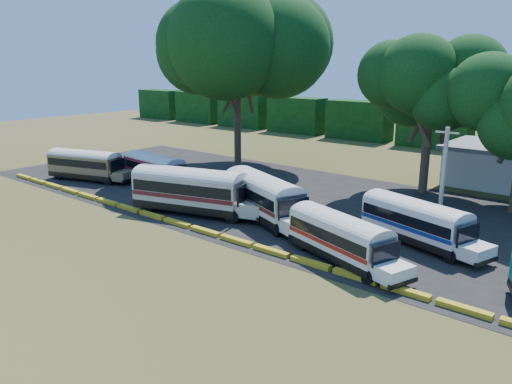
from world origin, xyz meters
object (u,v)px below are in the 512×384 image
Objects in this scene: bus_cream_west at (192,188)px; tree_west at (237,45)px; bus_white_red at (341,236)px; bus_red at (155,168)px; bus_beige at (86,163)px.

tree_west is at bearing 104.19° from bus_cream_west.
bus_red is at bearing -174.44° from bus_white_red.
bus_cream_west is (9.93, -4.31, 0.34)m from bus_red.
bus_cream_west reaches higher than bus_red.
bus_beige is at bearing -149.65° from bus_red.
bus_beige is 0.51× the size of tree_west.
bus_red is at bearing 7.95° from bus_beige.
tree_west reaches higher than bus_beige.
bus_red is 10.83m from bus_cream_west.
tree_west is (0.27, 11.91, 11.87)m from bus_red.
bus_cream_west is (16.92, -1.03, 0.30)m from bus_beige.
bus_cream_west is at bearing -18.29° from bus_red.
bus_beige is at bearing -115.55° from tree_west.
bus_white_red is (24.25, -5.40, -0.09)m from bus_red.
bus_cream_west is 0.60× the size of tree_west.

